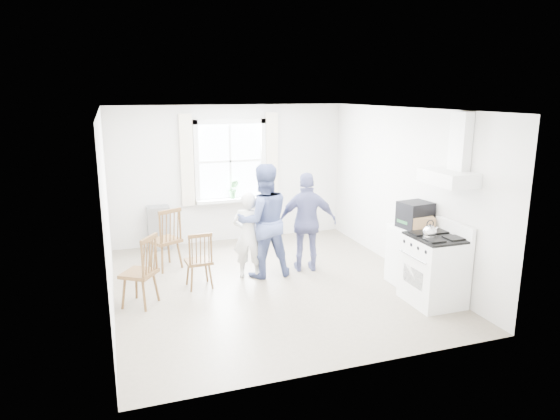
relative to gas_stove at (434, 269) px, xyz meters
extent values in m
cube|color=gray|center=(-1.91, 1.35, -0.49)|extent=(4.62, 5.12, 0.02)
cube|color=beige|center=(-1.91, 3.87, 0.82)|extent=(4.62, 0.04, 2.64)
cube|color=beige|center=(-1.91, -1.17, 0.82)|extent=(4.62, 0.04, 2.64)
cube|color=beige|center=(-4.18, 1.35, 0.82)|extent=(0.04, 5.12, 2.64)
cube|color=beige|center=(0.36, 1.35, 0.82)|extent=(0.04, 5.12, 2.64)
cube|color=white|center=(-1.91, 1.35, 2.13)|extent=(4.62, 5.12, 0.02)
cube|color=white|center=(-1.91, 3.83, 1.07)|extent=(1.20, 0.02, 1.40)
cube|color=silver|center=(-1.91, 3.80, 1.81)|extent=(1.38, 0.09, 0.09)
cube|color=silver|center=(-1.91, 3.80, 0.32)|extent=(1.38, 0.09, 0.09)
cube|color=silver|center=(-2.56, 3.80, 1.07)|extent=(0.09, 0.09, 1.58)
cube|color=silver|center=(-1.27, 3.80, 1.07)|extent=(0.09, 0.09, 1.58)
cube|color=silver|center=(-1.91, 3.73, 0.34)|extent=(1.38, 0.24, 0.06)
cube|color=beige|center=(-2.73, 3.79, 1.12)|extent=(0.24, 0.05, 1.70)
cube|color=beige|center=(-1.09, 3.79, 1.12)|extent=(0.24, 0.05, 1.70)
cube|color=silver|center=(0.11, 0.00, 1.26)|extent=(0.45, 0.76, 0.18)
cube|color=silver|center=(0.26, 0.00, 1.73)|extent=(0.14, 0.30, 0.76)
cube|color=slate|center=(-3.31, 3.68, -0.08)|extent=(0.40, 0.30, 0.80)
cube|color=white|center=(-0.01, 0.00, -0.02)|extent=(0.65, 0.76, 0.92)
cube|color=black|center=(-0.01, 0.00, 0.45)|extent=(0.61, 0.72, 0.03)
cube|color=white|center=(0.29, 0.00, 0.54)|extent=(0.06, 0.76, 0.20)
cylinder|color=silver|center=(-0.35, 0.00, 0.22)|extent=(0.02, 0.61, 0.02)
sphere|color=silver|center=(-0.15, -0.06, 0.56)|extent=(0.18, 0.18, 0.18)
cylinder|color=silver|center=(-0.15, -0.06, 0.50)|extent=(0.16, 0.16, 0.04)
torus|color=black|center=(-0.15, -0.06, 0.67)|extent=(0.11, 0.01, 0.11)
cube|color=silver|center=(0.07, 0.70, -0.03)|extent=(0.50, 0.55, 0.90)
cube|color=black|center=(0.08, 0.64, 0.52)|extent=(0.47, 0.43, 0.20)
cube|color=black|center=(0.08, 0.64, 0.71)|extent=(0.47, 0.43, 0.18)
cube|color=#9E784C|center=(0.09, 0.46, 0.52)|extent=(0.37, 0.32, 0.20)
cube|color=#4D3219|center=(-3.32, 2.59, -0.01)|extent=(0.58, 0.57, 0.05)
cube|color=#4D3219|center=(-3.23, 2.42, 0.27)|extent=(0.40, 0.25, 0.56)
cylinder|color=#4D3219|center=(-3.32, 2.59, -0.26)|extent=(0.04, 0.04, 0.45)
cube|color=#4D3219|center=(-2.94, 1.60, -0.09)|extent=(0.39, 0.38, 0.04)
cube|color=#4D3219|center=(-2.93, 1.44, 0.15)|extent=(0.35, 0.08, 0.47)
cylinder|color=#4D3219|center=(-2.94, 1.60, -0.29)|extent=(0.03, 0.03, 0.38)
cube|color=#4D3219|center=(-3.81, 1.21, -0.03)|extent=(0.57, 0.57, 0.05)
cube|color=#4D3219|center=(-3.66, 1.11, 0.24)|extent=(0.27, 0.37, 0.54)
cylinder|color=#4D3219|center=(-3.81, 1.21, -0.27)|extent=(0.04, 0.04, 0.43)
imported|color=silver|center=(-2.13, 1.74, 0.20)|extent=(0.65, 0.65, 1.36)
imported|color=#4B588B|center=(-1.89, 1.75, 0.41)|extent=(0.87, 0.87, 1.78)
imported|color=navy|center=(-1.15, 1.76, 0.32)|extent=(1.13, 1.13, 1.60)
imported|color=#367A3A|center=(-1.88, 3.71, 0.54)|extent=(0.25, 0.25, 0.35)
camera|label=1|loc=(-4.06, -5.39, 2.36)|focal=32.00mm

